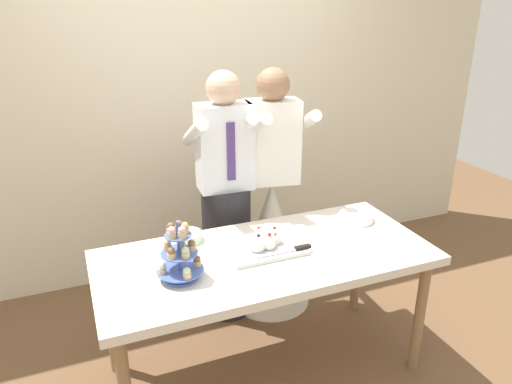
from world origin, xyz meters
TOP-DOWN VIEW (x-y plane):
  - ground_plane at (0.00, 0.00)m, footprint 8.00×8.00m
  - rear_wall at (0.00, 1.40)m, footprint 5.20×0.10m
  - dessert_table at (0.00, 0.00)m, footprint 1.80×0.80m
  - cupcake_stand at (-0.48, -0.07)m, footprint 0.23×0.23m
  - main_cake_tray at (0.01, 0.05)m, footprint 0.44×0.31m
  - plate_stack at (0.67, 0.17)m, footprint 0.21×0.21m
  - round_cake at (-0.35, 0.28)m, footprint 0.24×0.24m
  - person_groom at (-0.01, 0.65)m, footprint 0.48×0.51m
  - person_bride at (0.31, 0.64)m, footprint 0.57×0.56m

SIDE VIEW (x-z plane):
  - ground_plane at x=0.00m, z-range 0.00..0.00m
  - person_bride at x=0.31m, z-range -0.25..1.41m
  - dessert_table at x=0.00m, z-range 0.31..1.09m
  - person_groom at x=-0.01m, z-range -0.08..1.58m
  - plate_stack at x=0.67m, z-range 0.78..0.82m
  - round_cake at x=-0.35m, z-range 0.77..0.83m
  - main_cake_tray at x=0.01m, z-range 0.75..0.87m
  - cupcake_stand at x=-0.48m, z-range 0.75..1.06m
  - rear_wall at x=0.00m, z-range 0.00..2.90m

